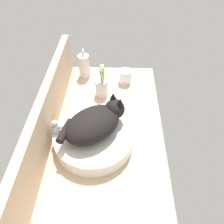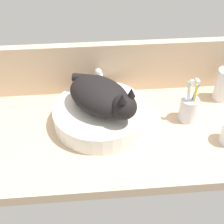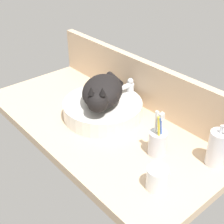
{
  "view_description": "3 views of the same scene",
  "coord_description": "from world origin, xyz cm",
  "px_view_note": "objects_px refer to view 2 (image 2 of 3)",
  "views": [
    {
      "loc": [
        -61.3,
        -5.51,
        80.69
      ],
      "look_at": [
        6.57,
        -3.14,
        10.93
      ],
      "focal_mm": 35.0,
      "sensor_mm": 36.0,
      "label": 1
    },
    {
      "loc": [
        -5.62,
        -83.85,
        80.34
      ],
      "look_at": [
        1.66,
        1.09,
        7.56
      ],
      "focal_mm": 50.0,
      "sensor_mm": 36.0,
      "label": 2
    },
    {
      "loc": [
        88.83,
        -68.94,
        76.24
      ],
      "look_at": [
        7.84,
        0.96,
        8.45
      ],
      "focal_mm": 50.0,
      "sensor_mm": 36.0,
      "label": 3
    }
  ],
  "objects_px": {
    "sink_basin": "(100,115)",
    "faucet": "(99,84)",
    "soap_dispenser": "(224,85)",
    "cat": "(102,96)",
    "toothbrush_cup": "(189,108)"
  },
  "relations": [
    {
      "from": "sink_basin",
      "to": "cat",
      "type": "xyz_separation_m",
      "value": [
        0.01,
        -0.01,
        0.09
      ]
    },
    {
      "from": "faucet",
      "to": "soap_dispenser",
      "type": "distance_m",
      "value": 0.51
    },
    {
      "from": "soap_dispenser",
      "to": "cat",
      "type": "bearing_deg",
      "value": -167.2
    },
    {
      "from": "faucet",
      "to": "toothbrush_cup",
      "type": "bearing_deg",
      "value": -26.13
    },
    {
      "from": "faucet",
      "to": "soap_dispenser",
      "type": "relative_size",
      "value": 0.8
    },
    {
      "from": "cat",
      "to": "toothbrush_cup",
      "type": "xyz_separation_m",
      "value": [
        0.32,
        -0.0,
        -0.07
      ]
    },
    {
      "from": "sink_basin",
      "to": "faucet",
      "type": "relative_size",
      "value": 2.56
    },
    {
      "from": "sink_basin",
      "to": "cat",
      "type": "bearing_deg",
      "value": -45.2
    },
    {
      "from": "sink_basin",
      "to": "faucet",
      "type": "height_order",
      "value": "faucet"
    },
    {
      "from": "faucet",
      "to": "toothbrush_cup",
      "type": "height_order",
      "value": "toothbrush_cup"
    },
    {
      "from": "faucet",
      "to": "sink_basin",
      "type": "bearing_deg",
      "value": -91.76
    },
    {
      "from": "cat",
      "to": "soap_dispenser",
      "type": "distance_m",
      "value": 0.51
    },
    {
      "from": "sink_basin",
      "to": "soap_dispenser",
      "type": "bearing_deg",
      "value": 11.51
    },
    {
      "from": "faucet",
      "to": "soap_dispenser",
      "type": "xyz_separation_m",
      "value": [
        0.5,
        -0.05,
        -0.0
      ]
    },
    {
      "from": "faucet",
      "to": "toothbrush_cup",
      "type": "xyz_separation_m",
      "value": [
        0.33,
        -0.16,
        -0.02
      ]
    }
  ]
}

